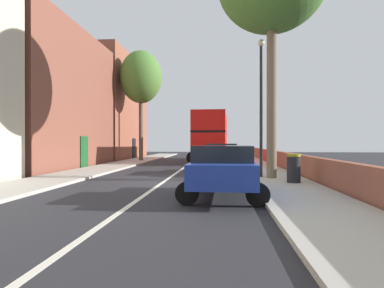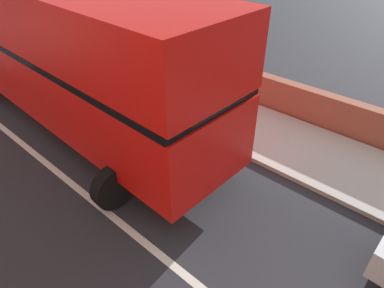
{
  "view_description": "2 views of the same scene",
  "coord_description": "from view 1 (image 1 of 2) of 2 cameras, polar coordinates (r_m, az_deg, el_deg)",
  "views": [
    {
      "loc": [
        2.44,
        -14.0,
        1.7
      ],
      "look_at": [
        0.61,
        6.3,
        1.59
      ],
      "focal_mm": 29.64,
      "sensor_mm": 36.0,
      "label": 1
    },
    {
      "loc": [
        -2.53,
        5.66,
        5.37
      ],
      "look_at": [
        1.72,
        9.41,
        1.36
      ],
      "focal_mm": 30.91,
      "sensor_mm": 36.0,
      "label": 2
    }
  ],
  "objects": [
    {
      "name": "parked_car_blue_right_0",
      "position": [
        9.74,
        5.52,
        -4.28
      ],
      "size": [
        2.57,
        4.08,
        1.6
      ],
      "color": "#1E389E",
      "rests_on": "ground"
    },
    {
      "name": "street_tree_left_2",
      "position": [
        28.86,
        -9.19,
        11.7
      ],
      "size": [
        3.65,
        3.65,
        9.65
      ],
      "color": "brown",
      "rests_on": "sidewalk_left"
    },
    {
      "name": "boundary_wall_right",
      "position": [
        14.61,
        21.14,
        -4.28
      ],
      "size": [
        0.36,
        54.0,
        1.08
      ],
      "primitive_type": "cube",
      "color": "brown",
      "rests_on": "ground"
    },
    {
      "name": "double_decker_bus",
      "position": [
        28.21,
        3.66,
        1.64
      ],
      "size": [
        3.8,
        11.27,
        4.06
      ],
      "color": "red",
      "rests_on": "ground"
    },
    {
      "name": "road_centre_line",
      "position": [
        14.31,
        -4.72,
        -6.5
      ],
      "size": [
        0.16,
        54.0,
        0.01
      ],
      "primitive_type": "cube",
      "color": "silver",
      "rests_on": "ground"
    },
    {
      "name": "litter_bin_right",
      "position": [
        13.09,
        17.82,
        -4.16
      ],
      "size": [
        0.55,
        0.55,
        1.12
      ],
      "color": "black",
      "rests_on": "sidewalk_right"
    },
    {
      "name": "lamppost_right",
      "position": [
        15.07,
        12.34,
        8.33
      ],
      "size": [
        0.32,
        0.32,
        6.31
      ],
      "color": "black",
      "rests_on": "sidewalk_right"
    },
    {
      "name": "sidewalk_left",
      "position": [
        15.89,
        -22.49,
        -5.64
      ],
      "size": [
        2.6,
        60.0,
        0.12
      ],
      "primitive_type": "cube",
      "color": "#B2ADA3",
      "rests_on": "ground"
    },
    {
      "name": "ground_plane",
      "position": [
        14.31,
        -4.72,
        -6.52
      ],
      "size": [
        84.0,
        84.0,
        0.0
      ],
      "primitive_type": "plane",
      "color": "#28282D"
    },
    {
      "name": "parked_car_silver_right_2",
      "position": [
        17.38,
        5.36,
        -2.24
      ],
      "size": [
        2.47,
        4.46,
        1.63
      ],
      "color": "#B7BABF",
      "rests_on": "ground"
    },
    {
      "name": "sidewalk_right",
      "position": [
        14.31,
        15.12,
        -6.29
      ],
      "size": [
        2.6,
        60.0,
        0.12
      ],
      "primitive_type": "cube",
      "color": "#B2ADA3",
      "rests_on": "ground"
    }
  ]
}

